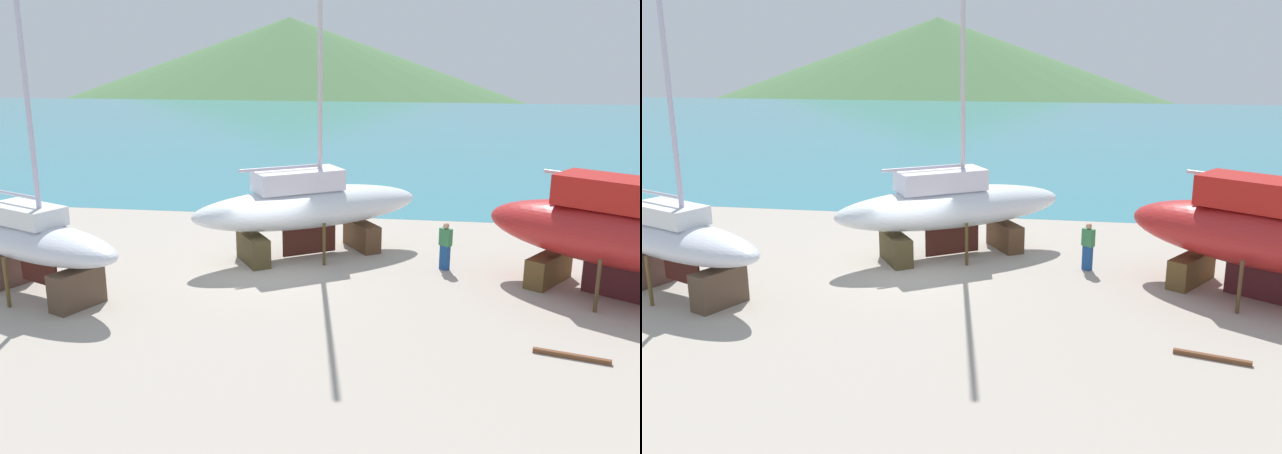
# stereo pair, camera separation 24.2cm
# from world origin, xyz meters

# --- Properties ---
(ground_plane) EXTENTS (50.47, 50.47, 0.00)m
(ground_plane) POSITION_xyz_m (0.00, -4.25, 0.00)
(ground_plane) COLOR #AB9F92
(sea_water) EXTENTS (158.86, 71.60, 0.01)m
(sea_water) POSITION_xyz_m (0.00, 44.17, 0.00)
(sea_water) COLOR teal
(sea_water) RESTS_ON ground
(headland_hill) EXTENTS (164.93, 164.93, 28.90)m
(headland_hill) POSITION_xyz_m (-24.54, 128.64, 0.00)
(headland_hill) COLOR #487143
(headland_hill) RESTS_ON ground
(sailboat_large_starboard) EXTENTS (9.08, 7.44, 15.01)m
(sailboat_large_starboard) POSITION_xyz_m (11.56, -1.01, 2.16)
(sailboat_large_starboard) COLOR brown
(sailboat_large_starboard) RESTS_ON ground
(sailboat_mid_port) EXTENTS (7.57, 4.89, 11.99)m
(sailboat_mid_port) POSITION_xyz_m (-6.89, -3.60, 1.83)
(sailboat_mid_port) COLOR brown
(sailboat_mid_port) RESTS_ON ground
(sailboat_far_slipway) EXTENTS (9.11, 7.11, 14.72)m
(sailboat_far_slipway) POSITION_xyz_m (1.03, 2.11, 1.98)
(sailboat_far_slipway) COLOR brown
(sailboat_far_slipway) RESTS_ON ground
(worker) EXTENTS (0.49, 0.46, 1.76)m
(worker) POSITION_xyz_m (6.24, 1.14, 0.92)
(worker) COLOR navy
(worker) RESTS_ON ground
(barrel_ochre) EXTENTS (0.87, 1.08, 0.61)m
(barrel_ochre) POSITION_xyz_m (-10.08, 1.36, 0.30)
(barrel_ochre) COLOR olive
(barrel_ochre) RESTS_ON ground
(timber_short_skew) EXTENTS (1.92, 0.64, 0.12)m
(timber_short_skew) POSITION_xyz_m (9.34, -5.79, 0.06)
(timber_short_skew) COLOR brown
(timber_short_skew) RESTS_ON ground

